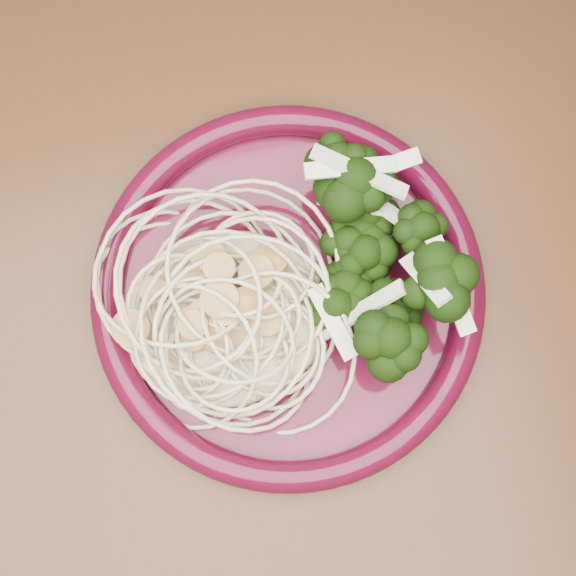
{
  "coord_description": "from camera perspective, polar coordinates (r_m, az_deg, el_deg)",
  "views": [
    {
      "loc": [
        0.0,
        -0.11,
        1.27
      ],
      "look_at": [
        0.03,
        -0.01,
        0.77
      ],
      "focal_mm": 50.0,
      "sensor_mm": 36.0,
      "label": 1
    }
  ],
  "objects": [
    {
      "name": "dinner_plate",
      "position": [
        0.53,
        -0.0,
        -0.23
      ],
      "size": [
        0.31,
        0.31,
        0.02
      ],
      "rotation": [
        0.0,
        0.0,
        0.2
      ],
      "color": "#4A0D21",
      "rests_on": "dining_table"
    },
    {
      "name": "scallop_cluster",
      "position": [
        0.48,
        -4.88,
        -1.24
      ],
      "size": [
        0.14,
        0.14,
        0.04
      ],
      "primitive_type": null,
      "rotation": [
        0.0,
        0.0,
        0.2
      ],
      "color": "tan",
      "rests_on": "spaghetti_pile"
    },
    {
      "name": "onion_garnish",
      "position": [
        0.48,
        5.95,
        3.64
      ],
      "size": [
        0.08,
        0.11,
        0.05
      ],
      "primitive_type": null,
      "rotation": [
        0.0,
        0.0,
        0.2
      ],
      "color": "beige",
      "rests_on": "broccoli_pile"
    },
    {
      "name": "dining_table",
      "position": [
        0.63,
        -2.53,
        -1.55
      ],
      "size": [
        1.2,
        0.8,
        0.75
      ],
      "color": "#472814",
      "rests_on": "ground"
    },
    {
      "name": "broccoli_pile",
      "position": [
        0.51,
        5.58,
        2.68
      ],
      "size": [
        0.12,
        0.17,
        0.05
      ],
      "primitive_type": "ellipsoid",
      "rotation": [
        0.0,
        0.0,
        0.2
      ],
      "color": "black",
      "rests_on": "dinner_plate"
    },
    {
      "name": "spaghetti_pile",
      "position": [
        0.51,
        -4.55,
        -1.95
      ],
      "size": [
        0.16,
        0.14,
        0.03
      ],
      "primitive_type": "ellipsoid",
      "rotation": [
        0.0,
        0.0,
        0.2
      ],
      "color": "beige",
      "rests_on": "dinner_plate"
    }
  ]
}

